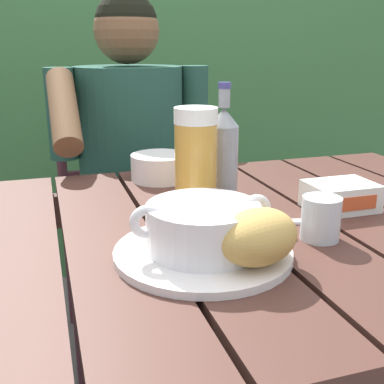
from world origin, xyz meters
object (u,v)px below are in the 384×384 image
object	(u,v)px
beer_glass	(196,160)
butter_tub	(340,196)
serving_plate	(203,252)
person_eating	(133,166)
bread_roll	(258,237)
diner_bowl	(160,167)
beer_bottle	(223,152)
water_glass_small	(321,218)
chair_near_diner	(126,223)
soup_bowl	(203,226)
table_knife	(263,222)

from	to	relation	value
beer_glass	butter_tub	bearing A→B (deg)	-17.54
serving_plate	beer_glass	xyz separation A→B (m)	(0.06, 0.21, 0.09)
person_eating	beer_glass	world-z (taller)	person_eating
person_eating	bread_roll	bearing A→B (deg)	-88.70
serving_plate	diner_bowl	world-z (taller)	diner_bowl
beer_bottle	butter_tub	xyz separation A→B (m)	(0.19, -0.13, -0.07)
beer_glass	water_glass_small	distance (m)	0.26
beer_bottle	diner_bowl	world-z (taller)	beer_bottle
chair_near_diner	diner_bowl	bearing A→B (deg)	-90.00
bread_roll	diner_bowl	distance (m)	0.50
butter_tub	person_eating	bearing A→B (deg)	113.61
chair_near_diner	soup_bowl	distance (m)	1.03
soup_bowl	table_knife	bearing A→B (deg)	32.83
person_eating	beer_glass	distance (m)	0.58
serving_plate	person_eating	bearing A→B (deg)	87.14
bread_roll	beer_bottle	size ratio (longest dim) A/B	0.66
chair_near_diner	butter_tub	xyz separation A→B (m)	(0.28, -0.85, 0.33)
person_eating	beer_bottle	world-z (taller)	person_eating
soup_bowl	butter_tub	bearing A→B (deg)	20.98
serving_plate	table_knife	world-z (taller)	serving_plate
chair_near_diner	butter_tub	bearing A→B (deg)	-71.66
person_eating	soup_bowl	distance (m)	0.78
diner_bowl	table_knife	bearing A→B (deg)	-72.93
person_eating	beer_glass	size ratio (longest dim) A/B	6.23
chair_near_diner	beer_glass	size ratio (longest dim) A/B	4.60
chair_near_diner	diner_bowl	distance (m)	0.63
soup_bowl	beer_bottle	size ratio (longest dim) A/B	0.93
person_eating	bread_roll	distance (m)	0.84
beer_bottle	diner_bowl	distance (m)	0.21
chair_near_diner	water_glass_small	bearing A→B (deg)	-80.46
butter_tub	water_glass_small	bearing A→B (deg)	-135.00
chair_near_diner	table_knife	world-z (taller)	chair_near_diner
serving_plate	beer_bottle	world-z (taller)	beer_bottle
chair_near_diner	soup_bowl	world-z (taller)	chair_near_diner
diner_bowl	soup_bowl	bearing A→B (deg)	-95.44
water_glass_small	diner_bowl	size ratio (longest dim) A/B	0.53
butter_tub	diner_bowl	size ratio (longest dim) A/B	0.93
person_eating	table_knife	world-z (taller)	person_eating
serving_plate	butter_tub	distance (m)	0.35
water_glass_small	chair_near_diner	bearing A→B (deg)	99.54
serving_plate	bread_roll	bearing A→B (deg)	-49.40
butter_tub	diner_bowl	xyz separation A→B (m)	(-0.28, 0.31, 0.00)
chair_near_diner	beer_bottle	distance (m)	0.83
person_eating	diner_bowl	bearing A→B (deg)	-89.51
serving_plate	soup_bowl	world-z (taller)	soup_bowl
bread_roll	water_glass_small	size ratio (longest dim) A/B	2.19
bread_roll	butter_tub	bearing A→B (deg)	35.77
water_glass_small	butter_tub	xyz separation A→B (m)	(0.12, 0.12, -0.01)
chair_near_diner	diner_bowl	xyz separation A→B (m)	(-0.00, -0.53, 0.34)
water_glass_small	table_knife	distance (m)	0.11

